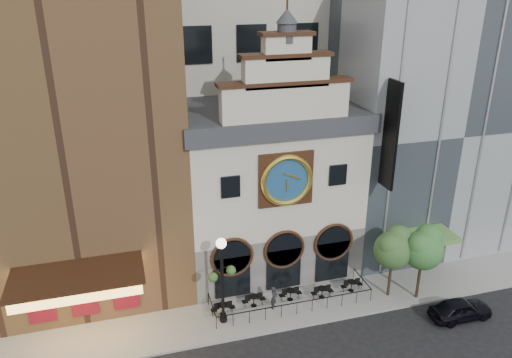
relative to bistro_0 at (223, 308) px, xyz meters
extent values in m
plane|color=black|center=(4.59, -2.51, -0.61)|extent=(120.00, 120.00, 0.00)
cube|color=gray|center=(4.59, -0.01, -0.54)|extent=(44.00, 5.00, 0.15)
cube|color=#605E5B|center=(4.59, 5.49, 1.54)|extent=(12.00, 8.00, 4.00)
cube|color=silver|center=(4.59, 5.49, 7.04)|extent=(12.00, 8.00, 7.00)
cube|color=#2D3035|center=(4.59, 5.49, 11.14)|extent=(12.60, 8.60, 1.20)
cube|color=#331B0F|center=(4.59, 1.41, 7.94)|extent=(3.60, 0.25, 3.60)
cylinder|color=navy|center=(4.59, 1.27, 7.94)|extent=(3.10, 0.12, 3.10)
torus|color=gold|center=(4.59, 1.19, 7.94)|extent=(3.46, 0.36, 3.46)
cylinder|color=#2D3035|center=(4.59, 1.89, 16.84)|extent=(1.10, 1.10, 1.10)
cone|color=#2D3035|center=(4.59, 1.89, 17.79)|extent=(1.30, 1.30, 0.80)
cube|color=brown|center=(-8.41, 7.49, 12.04)|extent=(14.00, 12.00, 25.00)
cube|color=#FFBF59|center=(-8.41, -0.21, 3.74)|extent=(7.00, 3.40, 0.70)
cube|color=#331B0F|center=(-8.41, -0.21, 4.19)|extent=(7.40, 3.80, 0.15)
cube|color=maroon|center=(-8.41, 1.44, 1.54)|extent=(5.60, 0.15, 2.60)
cube|color=gray|center=(17.59, 7.49, 9.54)|extent=(14.00, 12.00, 20.00)
cube|color=#609945|center=(14.59, 0.29, 2.84)|extent=(4.50, 2.40, 0.35)
cube|color=black|center=(11.19, 0.49, 10.54)|extent=(0.18, 1.60, 7.00)
cylinder|color=black|center=(0.00, 0.00, 0.28)|extent=(0.68, 0.68, 0.03)
cylinder|color=black|center=(0.00, 0.00, -0.09)|extent=(0.06, 0.06, 0.72)
cylinder|color=black|center=(2.16, 0.33, 0.28)|extent=(0.68, 0.68, 0.03)
cylinder|color=black|center=(2.16, 0.33, -0.09)|extent=(0.06, 0.06, 0.72)
cylinder|color=black|center=(4.72, 0.30, 0.28)|extent=(0.68, 0.68, 0.03)
cylinder|color=black|center=(4.72, 0.30, -0.09)|extent=(0.06, 0.06, 0.72)
cylinder|color=black|center=(6.87, -0.07, 0.28)|extent=(0.68, 0.68, 0.03)
cylinder|color=black|center=(6.87, -0.07, -0.09)|extent=(0.06, 0.06, 0.72)
cylinder|color=black|center=(9.14, 0.10, 0.28)|extent=(0.68, 0.68, 0.03)
cylinder|color=black|center=(9.14, 0.10, -0.09)|extent=(0.06, 0.06, 0.72)
imported|color=black|center=(14.63, -4.37, 0.08)|extent=(4.08, 1.65, 1.39)
imported|color=black|center=(3.38, -0.23, 0.34)|extent=(0.66, 0.69, 1.60)
cylinder|color=black|center=(-0.12, -0.66, 2.25)|extent=(0.20, 0.20, 5.42)
cylinder|color=black|center=(-0.12, -0.66, -0.30)|extent=(0.48, 0.48, 0.33)
sphere|color=white|center=(-0.12, -0.66, 5.18)|extent=(0.65, 0.65, 0.65)
sphere|color=#365B24|center=(-0.74, -0.87, 3.06)|extent=(0.61, 0.61, 0.61)
sphere|color=#365B24|center=(0.49, -0.45, 3.06)|extent=(0.61, 0.61, 0.61)
cylinder|color=#382619|center=(11.37, -1.03, 0.91)|extent=(0.20, 0.20, 2.74)
sphere|color=#305923|center=(11.37, -1.03, 3.06)|extent=(2.55, 2.55, 2.55)
sphere|color=#305923|center=(11.86, -0.74, 3.75)|extent=(1.76, 1.76, 1.76)
sphere|color=#305923|center=(10.97, -1.23, 3.55)|extent=(1.57, 1.57, 1.57)
cylinder|color=#382619|center=(13.13, -1.77, 0.96)|extent=(0.20, 0.20, 2.84)
sphere|color=#2D6929|center=(13.13, -1.77, 3.19)|extent=(2.64, 2.64, 2.64)
sphere|color=#2D6929|center=(13.64, -1.46, 3.90)|extent=(1.83, 1.83, 1.83)
sphere|color=#2D6929|center=(12.72, -1.97, 3.70)|extent=(1.62, 1.62, 1.62)
camera|label=1|loc=(-5.28, -26.13, 19.93)|focal=35.00mm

